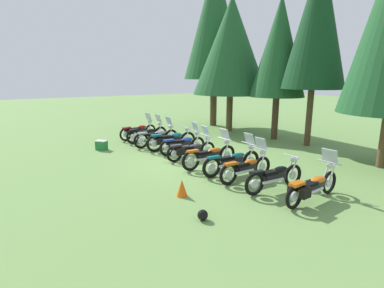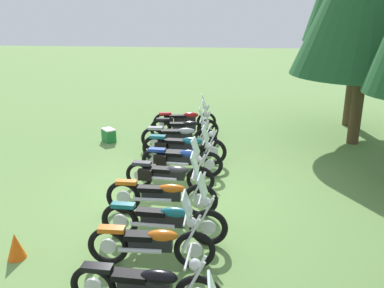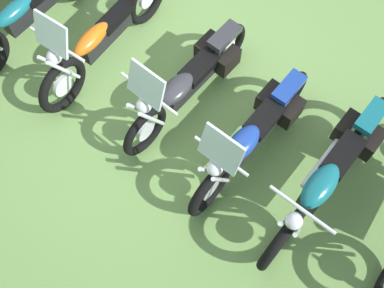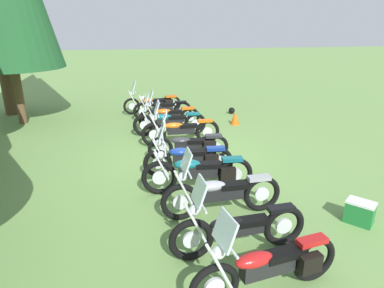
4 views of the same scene
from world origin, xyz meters
name	(u,v)px [view 2 (image 2 of 4)]	position (x,y,z in m)	size (l,w,h in m)	color
ground_plane	(172,192)	(0.00, 0.00, 0.00)	(80.00, 80.00, 0.00)	#6B934C
motorcycle_0	(184,119)	(-5.07, -0.38, 0.47)	(0.79, 2.23, 1.36)	black
motorcycle_1	(185,127)	(-4.13, -0.22, 0.45)	(0.63, 2.30, 1.37)	black
motorcycle_2	(180,136)	(-2.99, -0.22, 0.48)	(0.67, 2.36, 1.38)	black
motorcycle_3	(183,147)	(-1.98, -0.01, 0.48)	(0.71, 2.43, 1.04)	black
motorcycle_4	(181,159)	(-1.07, 0.07, 0.46)	(0.64, 2.17, 1.36)	black
motorcycle_5	(168,173)	(-0.09, -0.10, 0.45)	(0.77, 2.18, 1.35)	black
motorcycle_6	(163,195)	(1.13, 0.00, 0.47)	(0.76, 2.38, 1.38)	black
motorcycle_7	(165,219)	(2.16, 0.23, 0.46)	(0.75, 2.40, 1.37)	black
motorcycle_8	(153,243)	(2.96, 0.16, 0.46)	(0.68, 2.17, 1.36)	black
motorcycle_9	(146,286)	(4.04, 0.29, 0.44)	(0.62, 2.22, 1.00)	black
picnic_cooler	(109,135)	(-3.67, -2.70, 0.22)	(0.58, 0.56, 0.44)	#1E7233
traffic_cone	(16,246)	(2.99, -2.26, 0.24)	(0.32, 0.32, 0.48)	#EA590F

